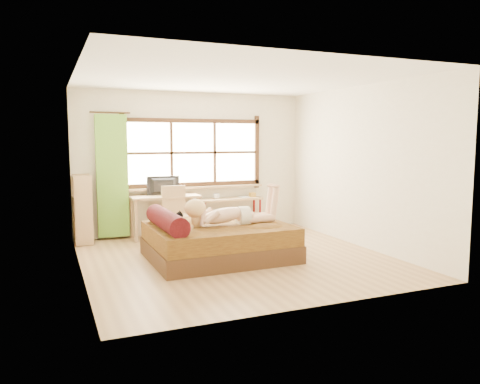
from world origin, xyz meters
name	(u,v)px	position (x,y,z in m)	size (l,w,h in m)	color
floor	(237,258)	(0.00, 0.00, 0.00)	(4.50, 4.50, 0.00)	#9E754C
ceiling	(237,78)	(0.00, 0.00, 2.70)	(4.50, 4.50, 0.00)	white
wall_back	(193,163)	(0.00, 2.25, 1.35)	(4.50, 4.50, 0.00)	silver
wall_front	(318,183)	(0.00, -2.25, 1.35)	(4.50, 4.50, 0.00)	silver
wall_left	(79,175)	(-2.25, 0.00, 1.35)	(4.50, 4.50, 0.00)	silver
wall_right	(361,167)	(2.25, 0.00, 1.35)	(4.50, 4.50, 0.00)	silver
window	(194,155)	(0.00, 2.22, 1.51)	(2.80, 0.16, 1.46)	#FFEDBF
curtain	(112,176)	(-1.55, 2.13, 1.15)	(0.55, 0.10, 2.20)	#5A9629
bed	(216,240)	(-0.30, 0.12, 0.28)	(2.10, 1.69, 0.79)	#34250F
woman	(229,204)	(-0.10, 0.07, 0.83)	(1.46, 0.42, 0.62)	#E6B294
kitten	(171,219)	(-0.97, 0.22, 0.64)	(0.31, 0.12, 0.25)	black
desk	(165,201)	(-0.64, 1.95, 0.68)	(1.25, 0.58, 0.78)	tan
monitor	(164,186)	(-0.64, 2.00, 0.96)	(0.60, 0.08, 0.35)	black
chair	(175,211)	(-0.54, 1.59, 0.55)	(0.44, 0.44, 0.98)	tan
pipe_shelf	(231,207)	(0.72, 2.07, 0.48)	(1.32, 0.40, 0.74)	tan
cup	(216,196)	(0.41, 2.07, 0.70)	(0.13, 0.13, 0.10)	gray
book	(240,197)	(0.91, 2.07, 0.66)	(0.17, 0.24, 0.02)	gray
bookshelf	(83,209)	(-2.08, 2.00, 0.61)	(0.30, 0.52, 1.19)	tan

